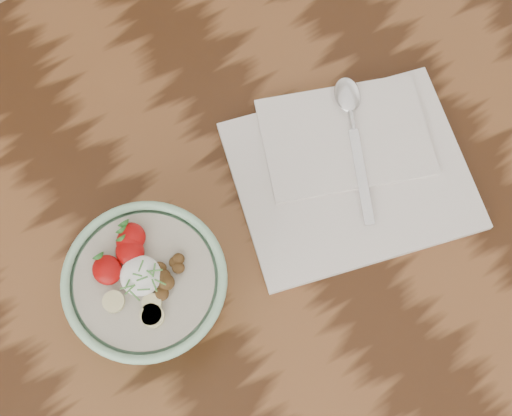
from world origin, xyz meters
The scene contains 4 objects.
table centered at (0.00, 0.00, 65.70)cm, with size 160.00×90.00×75.00cm.
breakfast_bowl centered at (-20.61, -1.49, 80.95)cm, with size 17.51×17.51×11.56cm.
napkin centered at (7.85, -0.88, 75.72)cm, with size 33.41×29.81×1.73cm.
spoon centered at (11.62, 4.39, 77.16)cm, with size 10.94×18.60×1.03cm.
Camera 1 is at (-20.23, -22.16, 157.39)cm, focal length 50.00 mm.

